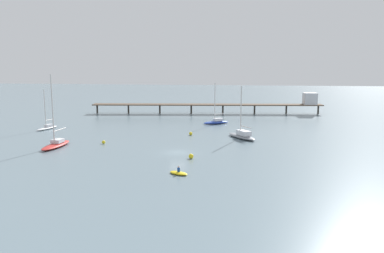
% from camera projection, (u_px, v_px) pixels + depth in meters
% --- Properties ---
extents(ground_plane, '(400.00, 400.00, 0.00)m').
position_uv_depth(ground_plane, '(178.00, 153.00, 64.67)').
color(ground_plane, slate).
extents(pier, '(65.94, 11.11, 6.11)m').
position_uv_depth(pier, '(242.00, 103.00, 113.37)').
color(pier, brown).
rests_on(pier, ground_plane).
extents(sailboat_gray, '(6.57, 8.01, 10.23)m').
position_uv_depth(sailboat_gray, '(242.00, 135.00, 76.59)').
color(sailboat_gray, gray).
rests_on(sailboat_gray, ground_plane).
extents(sailboat_blue, '(6.49, 4.74, 9.93)m').
position_uv_depth(sailboat_blue, '(216.00, 121.00, 94.86)').
color(sailboat_blue, '#2D4CB7').
rests_on(sailboat_blue, ground_plane).
extents(sailboat_white, '(2.80, 6.61, 8.86)m').
position_uv_depth(sailboat_white, '(47.00, 127.00, 87.48)').
color(sailboat_white, white).
rests_on(sailboat_white, ground_plane).
extents(sailboat_red, '(2.83, 8.50, 12.67)m').
position_uv_depth(sailboat_red, '(56.00, 143.00, 68.79)').
color(sailboat_red, red).
rests_on(sailboat_red, ground_plane).
extents(dinghy_yellow, '(3.02, 2.40, 1.14)m').
position_uv_depth(dinghy_yellow, '(179.00, 173.00, 52.00)').
color(dinghy_yellow, yellow).
rests_on(dinghy_yellow, ground_plane).
extents(mooring_buoy_far, '(0.69, 0.69, 0.69)m').
position_uv_depth(mooring_buoy_far, '(191.00, 134.00, 80.10)').
color(mooring_buoy_far, yellow).
rests_on(mooring_buoy_far, ground_plane).
extents(mooring_buoy_outer, '(0.61, 0.61, 0.61)m').
position_uv_depth(mooring_buoy_outer, '(104.00, 142.00, 71.65)').
color(mooring_buoy_outer, yellow).
rests_on(mooring_buoy_outer, ground_plane).
extents(mooring_buoy_mid, '(0.76, 0.76, 0.76)m').
position_uv_depth(mooring_buoy_mid, '(191.00, 156.00, 60.52)').
color(mooring_buoy_mid, yellow).
rests_on(mooring_buoy_mid, ground_plane).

